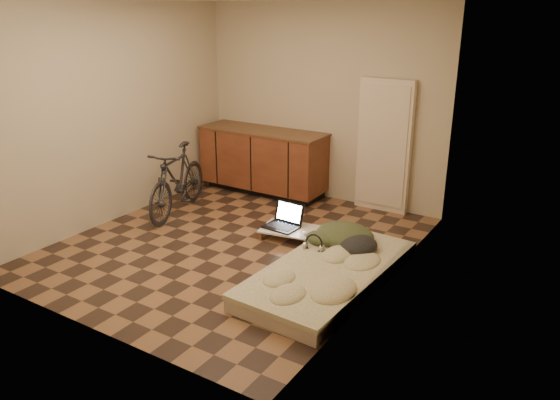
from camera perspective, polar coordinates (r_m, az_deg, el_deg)
The scene contains 10 objects.
room_shell at distance 5.78m, azimuth -5.08°, elevation 7.19°, with size 3.50×4.00×2.60m.
cabinets at distance 7.75m, azimuth -1.77°, elevation 4.15°, with size 1.84×0.62×0.91m.
appliance_panel at distance 7.09m, azimuth 10.84°, elevation 5.53°, with size 0.70×0.10×1.70m, color beige.
bicycle at distance 7.04m, azimuth -10.71°, elevation 2.37°, with size 0.44×1.51×0.98m, color black.
futon at distance 5.35m, azimuth 5.09°, elevation -7.71°, with size 1.07×2.07×0.17m.
clothing_pile at distance 5.77m, azimuth 7.08°, elevation -3.23°, with size 0.68×0.56×0.27m, color #333C23, non-canonical shape.
headphones at distance 5.61m, azimuth 3.56°, elevation -4.49°, with size 0.22×0.20×0.15m, color black, non-canonical shape.
lap_desk at distance 6.30m, azimuth 1.27°, elevation -3.13°, with size 0.76×0.56×0.11m.
laptop at distance 6.34m, azimuth 0.39°, elevation -2.33°, with size 0.40×0.37×0.26m.
mouse at distance 6.14m, azimuth 2.69°, elevation -3.43°, with size 0.07×0.11×0.04m, color white.
Camera 1 is at (3.41, -4.49, 2.55)m, focal length 35.00 mm.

